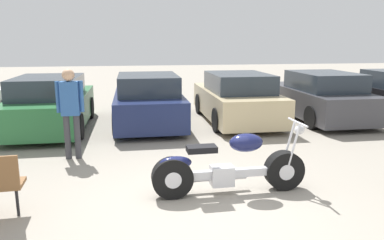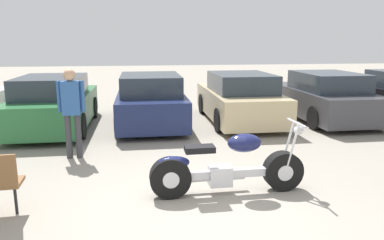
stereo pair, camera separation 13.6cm
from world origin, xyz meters
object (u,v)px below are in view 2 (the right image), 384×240
Objects in this scene: parked_car_green at (54,104)px; parked_car_dark_grey at (324,98)px; person_standing at (71,105)px; parked_car_champagne at (239,99)px; parked_car_navy at (151,101)px; motorcycle at (226,168)px.

parked_car_dark_grey is (7.57, 0.10, 0.00)m from parked_car_green.
person_standing is at bearing -157.30° from parked_car_dark_grey.
parked_car_champagne is 5.06m from person_standing.
parked_car_dark_grey is at bearing -1.01° from parked_car_navy.
person_standing reaches higher than parked_car_dark_grey.
parked_car_green and parked_car_dark_grey have the same top height.
parked_car_navy reaches higher than motorcycle.
motorcycle is 0.58× the size of parked_car_dark_grey.
parked_car_navy is at bearing 60.70° from person_standing.
parked_car_champagne is (5.05, 0.19, 0.00)m from parked_car_green.
parked_car_dark_grey is at bearing -2.00° from parked_car_champagne.
parked_car_dark_grey is 2.31× the size of person_standing.
parked_car_champagne is at bearing -0.03° from parked_car_navy.
motorcycle is 5.14m from parked_car_navy.
motorcycle is 3.43m from person_standing.
parked_car_champagne is at bearing 72.87° from motorcycle.
person_standing is (-2.58, 2.17, 0.64)m from motorcycle.
parked_car_green is 1.00× the size of parked_car_dark_grey.
parked_car_green is at bearing -179.24° from parked_car_dark_grey.
parked_car_navy is 1.00× the size of parked_car_champagne.
parked_car_green is 2.31× the size of person_standing.
motorcycle is 1.35× the size of person_standing.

